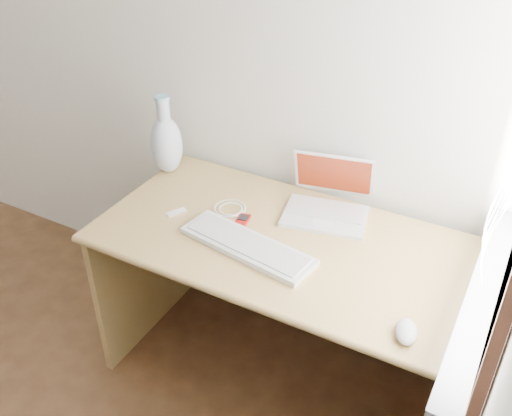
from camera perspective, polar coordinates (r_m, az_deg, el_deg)
The scene contains 9 objects.
back_wall at distance 2.55m, azimuth -14.86°, elevation 19.09°, with size 3.50×0.04×2.60m, color white.
desk at distance 2.17m, azimuth 3.89°, elevation -6.33°, with size 1.34×0.67×0.71m.
laptop at distance 2.11m, azimuth 7.40°, elevation 0.62°, with size 0.34×0.30×0.20m.
external_keyboard at distance 1.94m, azimuth -0.88°, elevation -3.76°, with size 0.50×0.22×0.02m.
mouse at distance 1.68m, azimuth 14.83°, elevation -11.86°, with size 0.06×0.10×0.04m, color white.
ipod at distance 2.06m, azimuth -1.47°, elevation -1.38°, with size 0.06×0.11×0.01m.
cable_coil at distance 2.14m, azimuth -2.62°, elevation -0.03°, with size 0.12×0.12×0.01m, color white.
remote at distance 2.14m, azimuth -7.97°, elevation -0.41°, with size 0.03×0.07×0.01m, color white.
vase at distance 2.34m, azimuth -8.97°, elevation 6.50°, with size 0.13×0.13×0.33m.
Camera 1 is at (1.69, -0.07, 1.90)m, focal length 40.00 mm.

